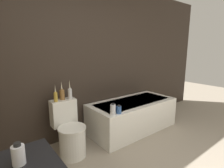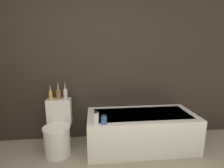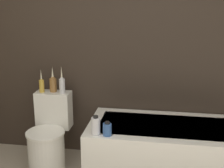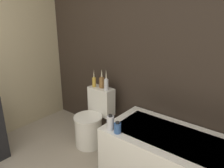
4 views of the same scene
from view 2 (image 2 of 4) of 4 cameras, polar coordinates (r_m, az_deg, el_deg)
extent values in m
cube|color=#332821|center=(2.89, -6.77, 7.16)|extent=(6.40, 0.06, 2.60)
cube|color=white|center=(2.84, 9.40, -14.61)|extent=(1.63, 0.76, 0.54)
cube|color=#B7BCC6|center=(2.74, 9.58, -9.61)|extent=(1.43, 0.56, 0.01)
cylinder|color=white|center=(2.75, -17.40, -17.49)|extent=(0.36, 0.36, 0.41)
cylinder|color=white|center=(2.66, -17.69, -13.40)|extent=(0.38, 0.38, 0.02)
cube|color=white|center=(2.85, -16.79, -8.47)|extent=(0.36, 0.18, 0.39)
cylinder|color=gold|center=(2.77, -19.40, -3.59)|extent=(0.05, 0.05, 0.13)
sphere|color=gold|center=(2.76, -19.49, -2.31)|extent=(0.03, 0.03, 0.03)
cone|color=beige|center=(2.75, -19.57, -1.15)|extent=(0.02, 0.02, 0.12)
cylinder|color=olive|center=(2.79, -17.05, -3.25)|extent=(0.07, 0.07, 0.14)
sphere|color=olive|center=(2.77, -17.14, -1.86)|extent=(0.05, 0.05, 0.05)
cone|color=beige|center=(2.76, -17.22, -0.59)|extent=(0.03, 0.03, 0.13)
cylinder|color=silver|center=(2.73, -14.95, -3.32)|extent=(0.06, 0.06, 0.15)
sphere|color=silver|center=(2.72, -15.04, -1.80)|extent=(0.04, 0.04, 0.04)
cone|color=beige|center=(2.70, -15.11, -0.42)|extent=(0.02, 0.02, 0.13)
cylinder|color=silver|center=(2.33, -5.30, -11.12)|extent=(0.08, 0.08, 0.15)
cylinder|color=black|center=(2.30, -5.34, -9.13)|extent=(0.04, 0.04, 0.02)
cylinder|color=#335999|center=(2.34, -2.68, -11.64)|extent=(0.08, 0.08, 0.11)
cylinder|color=black|center=(2.31, -2.70, -10.16)|extent=(0.04, 0.04, 0.02)
camera|label=1|loc=(1.49, -85.75, -0.13)|focal=28.00mm
camera|label=3|loc=(0.68, 116.31, 11.73)|focal=50.00mm
camera|label=4|loc=(1.48, 64.27, 15.57)|focal=35.00mm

